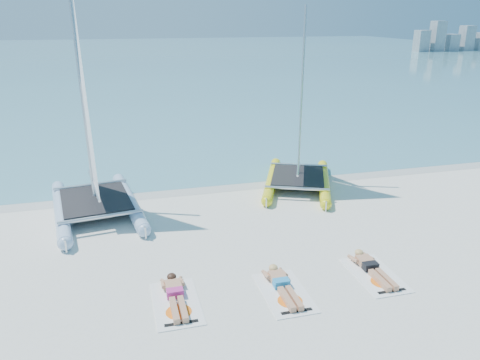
{
  "coord_description": "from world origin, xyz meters",
  "views": [
    {
      "loc": [
        -3.34,
        -10.42,
        5.99
      ],
      "look_at": [
        -0.26,
        1.2,
        1.73
      ],
      "focal_mm": 35.0,
      "sensor_mm": 36.0,
      "label": 1
    }
  ],
  "objects_px": {
    "catamaran_blue": "(89,147)",
    "sunbather_a": "(175,294)",
    "towel_b": "(285,293)",
    "sunbather_c": "(371,267)",
    "towel_a": "(177,303)",
    "sunbather_b": "(282,284)",
    "towel_c": "(375,275)",
    "catamaran_yellow": "(300,128)"
  },
  "relations": [
    {
      "from": "sunbather_c",
      "to": "catamaran_blue",
      "type": "bearing_deg",
      "value": 139.54
    },
    {
      "from": "sunbather_a",
      "to": "catamaran_yellow",
      "type": "bearing_deg",
      "value": 50.01
    },
    {
      "from": "sunbather_b",
      "to": "catamaran_blue",
      "type": "bearing_deg",
      "value": 126.13
    },
    {
      "from": "towel_a",
      "to": "sunbather_c",
      "type": "height_order",
      "value": "sunbather_c"
    },
    {
      "from": "sunbather_a",
      "to": "sunbather_c",
      "type": "xyz_separation_m",
      "value": [
        4.83,
        -0.06,
        0.0
      ]
    },
    {
      "from": "catamaran_yellow",
      "to": "towel_b",
      "type": "distance_m",
      "value": 7.92
    },
    {
      "from": "towel_b",
      "to": "towel_c",
      "type": "bearing_deg",
      "value": 3.96
    },
    {
      "from": "catamaran_yellow",
      "to": "towel_b",
      "type": "xyz_separation_m",
      "value": [
        -3.08,
        -7.0,
        -2.05
      ]
    },
    {
      "from": "catamaran_blue",
      "to": "towel_a",
      "type": "height_order",
      "value": "catamaran_blue"
    },
    {
      "from": "sunbather_a",
      "to": "catamaran_blue",
      "type": "bearing_deg",
      "value": 108.02
    },
    {
      "from": "catamaran_blue",
      "to": "sunbather_a",
      "type": "distance_m",
      "value": 6.24
    },
    {
      "from": "catamaran_yellow",
      "to": "sunbather_a",
      "type": "relative_size",
      "value": 3.79
    },
    {
      "from": "towel_c",
      "to": "towel_b",
      "type": "bearing_deg",
      "value": -176.04
    },
    {
      "from": "catamaran_yellow",
      "to": "sunbather_b",
      "type": "distance_m",
      "value": 7.72
    },
    {
      "from": "catamaran_blue",
      "to": "sunbather_c",
      "type": "height_order",
      "value": "catamaran_blue"
    },
    {
      "from": "towel_b",
      "to": "sunbather_b",
      "type": "bearing_deg",
      "value": 90.0
    },
    {
      "from": "towel_a",
      "to": "sunbather_b",
      "type": "height_order",
      "value": "sunbather_b"
    },
    {
      "from": "towel_c",
      "to": "sunbather_c",
      "type": "bearing_deg",
      "value": 90.0
    },
    {
      "from": "catamaran_yellow",
      "to": "sunbather_c",
      "type": "bearing_deg",
      "value": -72.98
    },
    {
      "from": "catamaran_blue",
      "to": "towel_b",
      "type": "xyz_separation_m",
      "value": [
        4.26,
        -6.03,
        -2.14
      ]
    },
    {
      "from": "catamaran_blue",
      "to": "sunbather_a",
      "type": "relative_size",
      "value": 4.18
    },
    {
      "from": "catamaran_blue",
      "to": "sunbather_a",
      "type": "xyz_separation_m",
      "value": [
        1.83,
        -5.61,
        -2.03
      ]
    },
    {
      "from": "catamaran_blue",
      "to": "sunbather_a",
      "type": "bearing_deg",
      "value": -79.62
    },
    {
      "from": "towel_a",
      "to": "towel_c",
      "type": "xyz_separation_m",
      "value": [
        4.83,
        -0.06,
        0.0
      ]
    },
    {
      "from": "catamaran_yellow",
      "to": "sunbather_c",
      "type": "distance_m",
      "value": 6.95
    },
    {
      "from": "catamaran_yellow",
      "to": "sunbather_c",
      "type": "xyz_separation_m",
      "value": [
        -0.69,
        -6.64,
        -1.94
      ]
    },
    {
      "from": "catamaran_blue",
      "to": "towel_c",
      "type": "height_order",
      "value": "catamaran_blue"
    },
    {
      "from": "sunbather_c",
      "to": "towel_c",
      "type": "bearing_deg",
      "value": -90.0
    },
    {
      "from": "towel_b",
      "to": "sunbather_c",
      "type": "bearing_deg",
      "value": 8.5
    },
    {
      "from": "towel_b",
      "to": "sunbather_c",
      "type": "height_order",
      "value": "sunbather_c"
    },
    {
      "from": "sunbather_b",
      "to": "sunbather_a",
      "type": "bearing_deg",
      "value": 174.7
    },
    {
      "from": "sunbather_b",
      "to": "towel_c",
      "type": "height_order",
      "value": "sunbather_b"
    },
    {
      "from": "catamaran_yellow",
      "to": "sunbather_b",
      "type": "height_order",
      "value": "catamaran_yellow"
    },
    {
      "from": "sunbather_a",
      "to": "sunbather_b",
      "type": "xyz_separation_m",
      "value": [
        2.44,
        -0.23,
        0.0
      ]
    },
    {
      "from": "sunbather_c",
      "to": "towel_a",
      "type": "bearing_deg",
      "value": -178.44
    },
    {
      "from": "catamaran_blue",
      "to": "sunbather_c",
      "type": "xyz_separation_m",
      "value": [
        6.65,
        -5.67,
        -2.03
      ]
    },
    {
      "from": "towel_b",
      "to": "towel_c",
      "type": "relative_size",
      "value": 1.0
    },
    {
      "from": "catamaran_blue",
      "to": "towel_c",
      "type": "xyz_separation_m",
      "value": [
        6.65,
        -5.87,
        -2.14
      ]
    },
    {
      "from": "catamaran_blue",
      "to": "towel_a",
      "type": "relative_size",
      "value": 3.9
    },
    {
      "from": "towel_a",
      "to": "sunbather_a",
      "type": "height_order",
      "value": "sunbather_a"
    },
    {
      "from": "catamaran_yellow",
      "to": "towel_a",
      "type": "bearing_deg",
      "value": -106.22
    },
    {
      "from": "towel_b",
      "to": "towel_c",
      "type": "xyz_separation_m",
      "value": [
        2.39,
        0.17,
        0.0
      ]
    }
  ]
}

